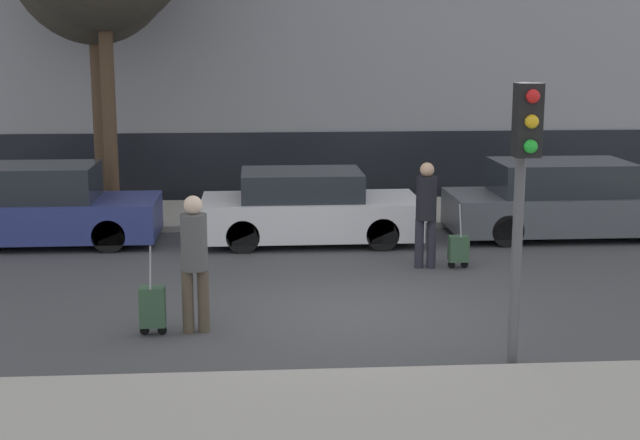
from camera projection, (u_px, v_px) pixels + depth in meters
The scene contains 11 objects.
ground_plane at pixel (350, 311), 12.44m from camera, with size 80.00×80.00×0.00m, color #424244.
sidewalk_near at pixel (390, 418), 8.76m from camera, with size 28.00×2.50×0.12m.
sidewalk_far at pixel (316, 213), 19.28m from camera, with size 28.00×3.00×0.12m.
parked_car_0 at pixel (41, 208), 16.48m from camera, with size 4.20×1.76×1.48m.
parked_car_1 at pixel (308, 209), 16.65m from camera, with size 4.04×1.79×1.35m.
parked_car_2 at pixel (566, 201), 17.15m from camera, with size 4.62×1.81×1.46m.
pedestrian_left at pixel (194, 255), 11.36m from camera, with size 0.35×0.34×1.80m.
trolley_left at pixel (153, 307), 11.38m from camera, with size 0.34×0.29×1.18m.
pedestrian_right at pixel (426, 208), 14.66m from camera, with size 0.35×0.34×1.77m.
trolley_right at pixel (458, 249), 14.77m from camera, with size 0.34×0.29×1.08m.
traffic_light at pixel (524, 167), 9.79m from camera, with size 0.28×0.47×3.27m.
Camera 1 is at (-1.29, -11.89, 3.70)m, focal length 50.00 mm.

